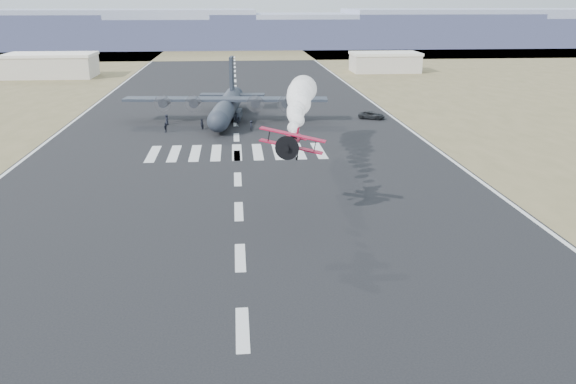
{
  "coord_description": "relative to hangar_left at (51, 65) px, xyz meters",
  "views": [
    {
      "loc": [
        -0.11,
        -36.28,
        21.1
      ],
      "look_at": [
        4.61,
        17.63,
        4.0
      ],
      "focal_mm": 38.0,
      "sensor_mm": 36.0,
      "label": 1
    }
  ],
  "objects": [
    {
      "name": "crew_b",
      "position": [
        52.43,
        -75.94,
        -2.61
      ],
      "size": [
        0.91,
        0.82,
        1.59
      ],
      "primitive_type": "imported",
      "rotation": [
        0.0,
        0.0,
        0.56
      ],
      "color": "black",
      "rests_on": "ground"
    },
    {
      "name": "crew_a",
      "position": [
        52.05,
        -72.71,
        -2.5
      ],
      "size": [
        0.77,
        0.83,
        1.81
      ],
      "primitive_type": "imported",
      "rotation": [
        0.0,
        0.0,
        5.15
      ],
      "color": "black",
      "rests_on": "ground"
    },
    {
      "name": "crew_d",
      "position": [
        40.28,
        -79.98,
        -2.61
      ],
      "size": [
        0.9,
        1.05,
        1.6
      ],
      "primitive_type": "imported",
      "rotation": [
        0.0,
        0.0,
        4.16
      ],
      "color": "black",
      "rests_on": "ground"
    },
    {
      "name": "aerobatic_biplane",
      "position": [
        57.38,
        -123.46,
        4.46
      ],
      "size": [
        6.52,
        5.94,
        3.01
      ],
      "rotation": [
        0.0,
        0.18,
        -0.14
      ],
      "color": "#AF0B29"
    },
    {
      "name": "crew_f",
      "position": [
        50.88,
        -72.84,
        -2.49
      ],
      "size": [
        1.77,
        0.89,
        1.83
      ],
      "primitive_type": "imported",
      "rotation": [
        0.0,
        0.0,
        2.93
      ],
      "color": "black",
      "rests_on": "ground"
    },
    {
      "name": "ridge_seg_e",
      "position": [
        117.0,
        115.0,
        4.09
      ],
      "size": [
        150.0,
        50.0,
        15.0
      ],
      "primitive_type": "cube",
      "color": "#8891AE",
      "rests_on": "ground"
    },
    {
      "name": "crew_c",
      "position": [
        54.57,
        -79.49,
        -2.58
      ],
      "size": [
        0.73,
        1.16,
        1.66
      ],
      "primitive_type": "imported",
      "rotation": [
        0.0,
        0.0,
        1.8
      ],
      "color": "black",
      "rests_on": "ground"
    },
    {
      "name": "hangar_left",
      "position": [
        0.0,
        0.0,
        0.0
      ],
      "size": [
        24.5,
        14.5,
        6.7
      ],
      "color": "#B9B2A5",
      "rests_on": "ground"
    },
    {
      "name": "scrub_far",
      "position": [
        52.0,
        85.0,
        -3.41
      ],
      "size": [
        500.0,
        80.0,
        0.0
      ],
      "primitive_type": "cube",
      "color": "olive",
      "rests_on": "ground"
    },
    {
      "name": "ground",
      "position": [
        52.0,
        -145.0,
        -3.41
      ],
      "size": [
        500.0,
        500.0,
        0.0
      ],
      "primitive_type": "plane",
      "color": "black",
      "rests_on": "ground"
    },
    {
      "name": "transport_aircraft",
      "position": [
        50.44,
        -69.81,
        -0.68
      ],
      "size": [
        36.65,
        30.11,
        10.57
      ],
      "rotation": [
        0.0,
        0.0,
        -0.1
      ],
      "color": "#1F272E",
      "rests_on": "ground"
    },
    {
      "name": "ridge_seg_d",
      "position": [
        52.0,
        115.0,
        3.09
      ],
      "size": [
        150.0,
        50.0,
        13.0
      ],
      "primitive_type": "cube",
      "color": "#8891AE",
      "rests_on": "ground"
    },
    {
      "name": "ridge_seg_f",
      "position": [
        182.0,
        115.0,
        5.09
      ],
      "size": [
        150.0,
        50.0,
        17.0
      ],
      "primitive_type": "cube",
      "color": "#8891AE",
      "rests_on": "ground"
    },
    {
      "name": "crew_g",
      "position": [
        46.16,
        -77.78,
        -2.54
      ],
      "size": [
        0.67,
        0.75,
        1.74
      ],
      "primitive_type": "imported",
      "rotation": [
        0.0,
        0.0,
        4.45
      ],
      "color": "black",
      "rests_on": "ground"
    },
    {
      "name": "smoke_trail",
      "position": [
        61.08,
        -96.89,
        4.69
      ],
      "size": [
        6.59,
        32.41,
        4.1
      ],
      "rotation": [
        0.0,
        0.0,
        -0.14
      ],
      "color": "white"
    },
    {
      "name": "support_vehicle",
      "position": [
        77.14,
        -71.14,
        -2.73
      ],
      "size": [
        5.36,
        4.12,
        1.35
      ],
      "primitive_type": "imported",
      "rotation": [
        0.0,
        0.0,
        1.13
      ],
      "color": "black",
      "rests_on": "ground"
    },
    {
      "name": "crew_h",
      "position": [
        46.13,
        -77.86,
        -2.54
      ],
      "size": [
        0.76,
        0.97,
        1.74
      ],
      "primitive_type": "imported",
      "rotation": [
        0.0,
        0.0,
        4.39
      ],
      "color": "black",
      "rests_on": "ground"
    },
    {
      "name": "crew_e",
      "position": [
        39.8,
        -73.5,
        -2.49
      ],
      "size": [
        0.89,
        1.05,
        1.83
      ],
      "primitive_type": "imported",
      "rotation": [
        0.0,
        0.0,
        2.03
      ],
      "color": "black",
      "rests_on": "ground"
    },
    {
      "name": "ridge_seg_c",
      "position": [
        -13.0,
        115.0,
        5.09
      ],
      "size": [
        150.0,
        50.0,
        17.0
      ],
      "primitive_type": "cube",
      "color": "#8891AE",
      "rests_on": "ground"
    },
    {
      "name": "runway_markings",
      "position": [
        52.0,
        -85.0,
        -3.4
      ],
      "size": [
        60.0,
        260.0,
        0.01
      ],
      "primitive_type": null,
      "color": "silver",
      "rests_on": "ground"
    },
    {
      "name": "hangar_right",
      "position": [
        98.0,
        5.0,
        -0.4
      ],
      "size": [
        20.5,
        12.5,
        5.9
      ],
      "color": "#B9B2A5",
      "rests_on": "ground"
    }
  ]
}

